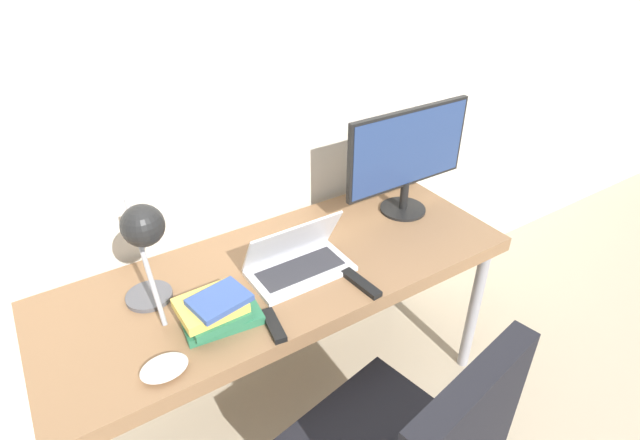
{
  "coord_description": "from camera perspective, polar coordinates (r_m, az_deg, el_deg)",
  "views": [
    {
      "loc": [
        -0.68,
        -0.98,
        1.9
      ],
      "look_at": [
        0.14,
        0.3,
        0.93
      ],
      "focal_mm": 28.0,
      "sensor_mm": 36.0,
      "label": 1
    }
  ],
  "objects": [
    {
      "name": "wall_back",
      "position": [
        1.94,
        -10.78,
        13.9
      ],
      "size": [
        8.0,
        0.05,
        2.6
      ],
      "color": "beige",
      "rests_on": "ground_plane"
    },
    {
      "name": "desk",
      "position": [
        1.91,
        -4.12,
        -6.96
      ],
      "size": [
        1.75,
        0.67,
        0.75
      ],
      "color": "brown",
      "rests_on": "ground_plane"
    },
    {
      "name": "laptop",
      "position": [
        1.83,
        -2.57,
        -4.68
      ],
      "size": [
        0.37,
        0.21,
        0.2
      ],
      "color": "silver",
      "rests_on": "desk"
    },
    {
      "name": "monitor",
      "position": [
        2.12,
        10.01,
        7.37
      ],
      "size": [
        0.6,
        0.2,
        0.47
      ],
      "color": "black",
      "rests_on": "desk"
    },
    {
      "name": "desk_lamp",
      "position": [
        1.53,
        -19.45,
        -2.34
      ],
      "size": [
        0.16,
        0.31,
        0.45
      ],
      "color": "#4C4C51",
      "rests_on": "desk"
    },
    {
      "name": "book_stack",
      "position": [
        1.65,
        -11.76,
        -10.14
      ],
      "size": [
        0.26,
        0.18,
        0.11
      ],
      "color": "#286B47",
      "rests_on": "desk"
    },
    {
      "name": "tv_remote",
      "position": [
        1.63,
        -5.33,
        -11.9
      ],
      "size": [
        0.06,
        0.15,
        0.02
      ],
      "color": "black",
      "rests_on": "desk"
    },
    {
      "name": "media_remote",
      "position": [
        1.79,
        4.72,
        -7.22
      ],
      "size": [
        0.05,
        0.18,
        0.02
      ],
      "color": "black",
      "rests_on": "desk"
    },
    {
      "name": "game_controller",
      "position": [
        1.56,
        -17.37,
        -15.82
      ],
      "size": [
        0.14,
        0.1,
        0.04
      ],
      "color": "white",
      "rests_on": "desk"
    }
  ]
}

